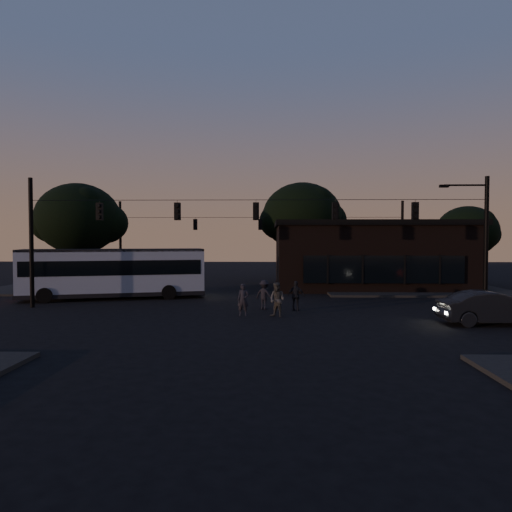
{
  "coord_description": "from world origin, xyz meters",
  "views": [
    {
      "loc": [
        0.63,
        -22.02,
        3.91
      ],
      "look_at": [
        0.0,
        4.0,
        3.0
      ],
      "focal_mm": 32.0,
      "sensor_mm": 36.0,
      "label": 1
    }
  ],
  "objects_px": {
    "car": "(492,308)",
    "pedestrian_c": "(296,296)",
    "building": "(368,255)",
    "pedestrian_a": "(243,300)",
    "pedestrian_d": "(264,295)",
    "pedestrian_b": "(277,300)",
    "bus": "(115,271)"
  },
  "relations": [
    {
      "from": "pedestrian_a",
      "to": "car",
      "type": "bearing_deg",
      "value": -10.0
    },
    {
      "from": "pedestrian_c",
      "to": "car",
      "type": "bearing_deg",
      "value": 168.52
    },
    {
      "from": "pedestrian_a",
      "to": "pedestrian_c",
      "type": "relative_size",
      "value": 1.0
    },
    {
      "from": "building",
      "to": "pedestrian_d",
      "type": "relative_size",
      "value": 9.31
    },
    {
      "from": "building",
      "to": "car",
      "type": "bearing_deg",
      "value": -83.16
    },
    {
      "from": "bus",
      "to": "pedestrian_b",
      "type": "xyz_separation_m",
      "value": [
        10.7,
        -7.03,
        -0.98
      ]
    },
    {
      "from": "bus",
      "to": "pedestrian_b",
      "type": "distance_m",
      "value": 12.84
    },
    {
      "from": "bus",
      "to": "car",
      "type": "relative_size",
      "value": 2.57
    },
    {
      "from": "building",
      "to": "pedestrian_a",
      "type": "bearing_deg",
      "value": -123.32
    },
    {
      "from": "pedestrian_d",
      "to": "pedestrian_b",
      "type": "bearing_deg",
      "value": 133.56
    },
    {
      "from": "bus",
      "to": "pedestrian_a",
      "type": "xyz_separation_m",
      "value": [
        8.95,
        -6.7,
        -1.03
      ]
    },
    {
      "from": "pedestrian_b",
      "to": "pedestrian_c",
      "type": "distance_m",
      "value": 2.34
    },
    {
      "from": "car",
      "to": "pedestrian_c",
      "type": "bearing_deg",
      "value": 63.97
    },
    {
      "from": "car",
      "to": "pedestrian_c",
      "type": "xyz_separation_m",
      "value": [
        -8.78,
        3.95,
        0.05
      ]
    },
    {
      "from": "pedestrian_b",
      "to": "pedestrian_c",
      "type": "xyz_separation_m",
      "value": [
        1.09,
        2.08,
        -0.05
      ]
    },
    {
      "from": "bus",
      "to": "pedestrian_b",
      "type": "relative_size",
      "value": 6.87
    },
    {
      "from": "building",
      "to": "car",
      "type": "relative_size",
      "value": 3.28
    },
    {
      "from": "bus",
      "to": "pedestrian_a",
      "type": "bearing_deg",
      "value": -51.72
    },
    {
      "from": "pedestrian_d",
      "to": "car",
      "type": "bearing_deg",
      "value": -173.91
    },
    {
      "from": "pedestrian_a",
      "to": "pedestrian_b",
      "type": "xyz_separation_m",
      "value": [
        1.75,
        -0.33,
        0.05
      ]
    },
    {
      "from": "pedestrian_c",
      "to": "pedestrian_d",
      "type": "height_order",
      "value": "pedestrian_d"
    },
    {
      "from": "pedestrian_a",
      "to": "building",
      "type": "bearing_deg",
      "value": 57.47
    },
    {
      "from": "pedestrian_a",
      "to": "pedestrian_d",
      "type": "height_order",
      "value": "pedestrian_d"
    },
    {
      "from": "building",
      "to": "bus",
      "type": "height_order",
      "value": "building"
    },
    {
      "from": "pedestrian_c",
      "to": "pedestrian_d",
      "type": "bearing_deg",
      "value": -3.74
    },
    {
      "from": "car",
      "to": "pedestrian_d",
      "type": "distance_m",
      "value": 11.45
    },
    {
      "from": "bus",
      "to": "pedestrian_c",
      "type": "relative_size",
      "value": 7.32
    },
    {
      "from": "bus",
      "to": "car",
      "type": "height_order",
      "value": "bus"
    },
    {
      "from": "car",
      "to": "pedestrian_a",
      "type": "height_order",
      "value": "pedestrian_a"
    },
    {
      "from": "pedestrian_b",
      "to": "building",
      "type": "bearing_deg",
      "value": 99.26
    },
    {
      "from": "pedestrian_b",
      "to": "pedestrian_d",
      "type": "distance_m",
      "value": 2.68
    },
    {
      "from": "pedestrian_a",
      "to": "pedestrian_b",
      "type": "relative_size",
      "value": 0.94
    }
  ]
}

